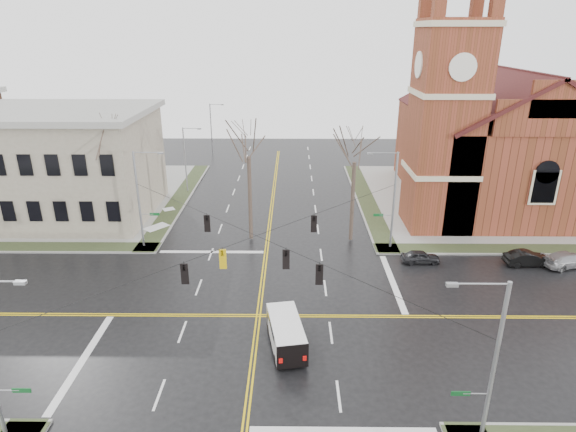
{
  "coord_description": "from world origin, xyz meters",
  "views": [
    {
      "loc": [
        2.4,
        -29.31,
        18.95
      ],
      "look_at": [
        2.04,
        6.0,
        5.3
      ],
      "focal_mm": 30.0,
      "sensor_mm": 36.0,
      "label": 1
    }
  ],
  "objects_px": {
    "signal_pole_ne": "(392,198)",
    "cargo_van": "(285,330)",
    "tree_ne": "(355,157)",
    "parked_car_c": "(567,259)",
    "signal_pole_se": "(491,364)",
    "tree_nw_far": "(107,145)",
    "streetlight_north_a": "(186,157)",
    "streetlight_north_b": "(212,127)",
    "parked_car_a": "(421,257)",
    "signal_pole_nw": "(140,197)",
    "tree_nw_near": "(249,151)",
    "church": "(492,131)",
    "parked_car_b": "(528,258)"
  },
  "relations": [
    {
      "from": "signal_pole_nw",
      "to": "tree_ne",
      "type": "xyz_separation_m",
      "value": [
        19.32,
        1.66,
        3.34
      ]
    },
    {
      "from": "signal_pole_ne",
      "to": "signal_pole_se",
      "type": "xyz_separation_m",
      "value": [
        0.0,
        -23.0,
        0.0
      ]
    },
    {
      "from": "signal_pole_nw",
      "to": "parked_car_a",
      "type": "height_order",
      "value": "signal_pole_nw"
    },
    {
      "from": "parked_car_a",
      "to": "streetlight_north_b",
      "type": "bearing_deg",
      "value": 31.47
    },
    {
      "from": "parked_car_c",
      "to": "tree_ne",
      "type": "distance_m",
      "value": 20.18
    },
    {
      "from": "signal_pole_nw",
      "to": "parked_car_c",
      "type": "height_order",
      "value": "signal_pole_nw"
    },
    {
      "from": "tree_nw_far",
      "to": "parked_car_b",
      "type": "bearing_deg",
      "value": -8.85
    },
    {
      "from": "signal_pole_ne",
      "to": "tree_nw_far",
      "type": "relative_size",
      "value": 0.71
    },
    {
      "from": "signal_pole_ne",
      "to": "tree_nw_far",
      "type": "xyz_separation_m",
      "value": [
        -25.98,
        2.45,
        4.16
      ]
    },
    {
      "from": "signal_pole_nw",
      "to": "signal_pole_se",
      "type": "relative_size",
      "value": 1.0
    },
    {
      "from": "signal_pole_nw",
      "to": "cargo_van",
      "type": "xyz_separation_m",
      "value": [
        13.3,
        -14.9,
        -3.84
      ]
    },
    {
      "from": "signal_pole_se",
      "to": "streetlight_north_a",
      "type": "xyz_separation_m",
      "value": [
        -21.97,
        39.5,
        -0.48
      ]
    },
    {
      "from": "cargo_van",
      "to": "tree_nw_near",
      "type": "height_order",
      "value": "tree_nw_near"
    },
    {
      "from": "signal_pole_se",
      "to": "streetlight_north_b",
      "type": "distance_m",
      "value": 63.43
    },
    {
      "from": "signal_pole_ne",
      "to": "tree_ne",
      "type": "distance_m",
      "value": 4.99
    },
    {
      "from": "cargo_van",
      "to": "parked_car_c",
      "type": "xyz_separation_m",
      "value": [
        23.97,
        11.37,
        -0.46
      ]
    },
    {
      "from": "signal_pole_ne",
      "to": "parked_car_a",
      "type": "relative_size",
      "value": 2.73
    },
    {
      "from": "signal_pole_se",
      "to": "tree_nw_far",
      "type": "bearing_deg",
      "value": 135.6
    },
    {
      "from": "streetlight_north_b",
      "to": "parked_car_b",
      "type": "bearing_deg",
      "value": -50.13
    },
    {
      "from": "signal_pole_ne",
      "to": "parked_car_b",
      "type": "distance_m",
      "value": 12.58
    },
    {
      "from": "tree_ne",
      "to": "parked_car_c",
      "type": "bearing_deg",
      "value": -16.13
    },
    {
      "from": "signal_pole_se",
      "to": "parked_car_a",
      "type": "distance_m",
      "value": 20.6
    },
    {
      "from": "signal_pole_ne",
      "to": "cargo_van",
      "type": "xyz_separation_m",
      "value": [
        -9.35,
        -14.9,
        -3.84
      ]
    },
    {
      "from": "tree_nw_far",
      "to": "tree_ne",
      "type": "xyz_separation_m",
      "value": [
        22.66,
        -0.79,
        -0.83
      ]
    },
    {
      "from": "signal_pole_nw",
      "to": "tree_nw_near",
      "type": "bearing_deg",
      "value": 10.59
    },
    {
      "from": "tree_ne",
      "to": "streetlight_north_b",
      "type": "bearing_deg",
      "value": 118.17
    },
    {
      "from": "streetlight_north_a",
      "to": "streetlight_north_b",
      "type": "xyz_separation_m",
      "value": [
        0.0,
        20.0,
        0.0
      ]
    },
    {
      "from": "church",
      "to": "tree_ne",
      "type": "relative_size",
      "value": 2.4
    },
    {
      "from": "church",
      "to": "signal_pole_se",
      "type": "relative_size",
      "value": 3.06
    },
    {
      "from": "church",
      "to": "tree_nw_far",
      "type": "distance_m",
      "value": 40.89
    },
    {
      "from": "signal_pole_se",
      "to": "streetlight_north_b",
      "type": "height_order",
      "value": "signal_pole_se"
    },
    {
      "from": "signal_pole_nw",
      "to": "signal_pole_se",
      "type": "height_order",
      "value": "same"
    },
    {
      "from": "parked_car_a",
      "to": "cargo_van",
      "type": "bearing_deg",
      "value": 135.77
    },
    {
      "from": "cargo_van",
      "to": "tree_ne",
      "type": "height_order",
      "value": "tree_ne"
    },
    {
      "from": "signal_pole_se",
      "to": "tree_nw_far",
      "type": "xyz_separation_m",
      "value": [
        -25.98,
        25.45,
        4.16
      ]
    },
    {
      "from": "signal_pole_se",
      "to": "cargo_van",
      "type": "bearing_deg",
      "value": 139.1
    },
    {
      "from": "church",
      "to": "streetlight_north_a",
      "type": "bearing_deg",
      "value": 174.81
    },
    {
      "from": "cargo_van",
      "to": "parked_car_b",
      "type": "bearing_deg",
      "value": 19.09
    },
    {
      "from": "tree_ne",
      "to": "parked_car_a",
      "type": "bearing_deg",
      "value": -39.96
    },
    {
      "from": "signal_pole_ne",
      "to": "tree_nw_far",
      "type": "height_order",
      "value": "tree_nw_far"
    },
    {
      "from": "parked_car_a",
      "to": "parked_car_c",
      "type": "relative_size",
      "value": 0.74
    },
    {
      "from": "cargo_van",
      "to": "tree_ne",
      "type": "bearing_deg",
      "value": 59.93
    },
    {
      "from": "signal_pole_nw",
      "to": "tree_nw_near",
      "type": "distance_m",
      "value": 10.61
    },
    {
      "from": "signal_pole_se",
      "to": "tree_ne",
      "type": "xyz_separation_m",
      "value": [
        -3.32,
        24.66,
        3.34
      ]
    },
    {
      "from": "signal_pole_ne",
      "to": "cargo_van",
      "type": "relative_size",
      "value": 1.74
    },
    {
      "from": "parked_car_c",
      "to": "tree_nw_far",
      "type": "distance_m",
      "value": 41.91
    },
    {
      "from": "streetlight_north_a",
      "to": "tree_nw_far",
      "type": "bearing_deg",
      "value": -105.91
    },
    {
      "from": "cargo_van",
      "to": "parked_car_a",
      "type": "relative_size",
      "value": 1.57
    },
    {
      "from": "streetlight_north_a",
      "to": "parked_car_a",
      "type": "xyz_separation_m",
      "value": [
        24.21,
        -19.5,
        -3.91
      ]
    },
    {
      "from": "church",
      "to": "signal_pole_ne",
      "type": "bearing_deg",
      "value": -135.34
    }
  ]
}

